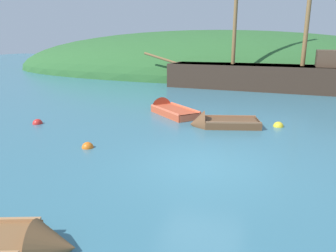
{
  "coord_description": "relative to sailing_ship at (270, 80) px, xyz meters",
  "views": [
    {
      "loc": [
        1.7,
        -8.66,
        3.62
      ],
      "look_at": [
        -1.91,
        2.59,
        0.39
      ],
      "focal_mm": 34.18,
      "sensor_mm": 36.0,
      "label": 1
    }
  ],
  "objects": [
    {
      "name": "rowboat_far",
      "position": [
        -1.97,
        -11.47,
        -0.6
      ],
      "size": [
        3.12,
        1.92,
        1.18
      ],
      "rotation": [
        0.0,
        0.0,
        3.4
      ],
      "color": "brown",
      "rests_on": "ground"
    },
    {
      "name": "ground_plane",
      "position": [
        -1.69,
        -16.04,
        -0.69
      ],
      "size": [
        120.0,
        120.0,
        0.0
      ],
      "primitive_type": "plane",
      "color": "teal"
    },
    {
      "name": "shore_hill",
      "position": [
        -6.73,
        12.3,
        -0.69
      ],
      "size": [
        49.19,
        23.16,
        9.19
      ],
      "primitive_type": "ellipsoid",
      "color": "#2D602D",
      "rests_on": "ground"
    },
    {
      "name": "sailing_ship",
      "position": [
        0.0,
        0.0,
        0.0
      ],
      "size": [
        17.54,
        4.24,
        13.4
      ],
      "rotation": [
        0.0,
        0.0,
        3.07
      ],
      "color": "#38281E",
      "rests_on": "ground"
    },
    {
      "name": "buoy_red",
      "position": [
        -9.63,
        -13.49,
        -0.69
      ],
      "size": [
        0.43,
        0.43,
        0.43
      ],
      "primitive_type": "sphere",
      "color": "red",
      "rests_on": "ground"
    },
    {
      "name": "rowboat_center",
      "position": [
        -4.79,
        -9.65,
        -0.59
      ],
      "size": [
        3.33,
        3.18,
        1.18
      ],
      "rotation": [
        0.0,
        0.0,
        2.41
      ],
      "color": "#C64C2D",
      "rests_on": "ground"
    },
    {
      "name": "buoy_orange",
      "position": [
        -5.8,
        -15.63,
        -0.69
      ],
      "size": [
        0.4,
        0.4,
        0.4
      ],
      "primitive_type": "sphere",
      "color": "orange",
      "rests_on": "ground"
    },
    {
      "name": "buoy_yellow",
      "position": [
        0.49,
        -10.73,
        -0.69
      ],
      "size": [
        0.43,
        0.43,
        0.43
      ],
      "primitive_type": "sphere",
      "color": "yellow",
      "rests_on": "ground"
    }
  ]
}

